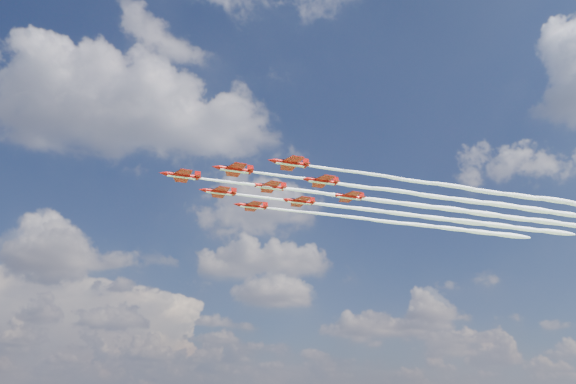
% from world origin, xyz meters
% --- Properties ---
extents(jet_lead, '(105.49, 19.69, 2.45)m').
position_xyz_m(jet_lead, '(21.87, 0.90, 86.08)').
color(jet_lead, '#AB0D09').
extents(jet_row2_port, '(105.49, 19.69, 2.45)m').
position_xyz_m(jet_row2_port, '(33.85, -5.25, 86.08)').
color(jet_row2_port, '#AB0D09').
extents(jet_row2_starb, '(105.49, 19.69, 2.45)m').
position_xyz_m(jet_row2_starb, '(31.59, 10.22, 86.08)').
color(jet_row2_starb, '#AB0D09').
extents(jet_row3_port, '(105.49, 19.69, 2.45)m').
position_xyz_m(jet_row3_port, '(45.82, -11.40, 86.08)').
color(jet_row3_port, '#AB0D09').
extents(jet_row3_centre, '(105.49, 19.69, 2.45)m').
position_xyz_m(jet_row3_centre, '(43.56, 4.07, 86.08)').
color(jet_row3_centre, '#AB0D09').
extents(jet_row3_starb, '(105.49, 19.69, 2.45)m').
position_xyz_m(jet_row3_starb, '(41.30, 19.54, 86.08)').
color(jet_row3_starb, '#AB0D09').
extents(jet_row4_port, '(105.49, 19.69, 2.45)m').
position_xyz_m(jet_row4_port, '(55.53, -2.08, 86.08)').
color(jet_row4_port, '#AB0D09').
extents(jet_row4_starb, '(105.49, 19.69, 2.45)m').
position_xyz_m(jet_row4_starb, '(53.27, 13.39, 86.08)').
color(jet_row4_starb, '#AB0D09').
extents(jet_tail, '(105.49, 19.69, 2.45)m').
position_xyz_m(jet_tail, '(65.24, 7.24, 86.08)').
color(jet_tail, '#AB0D09').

